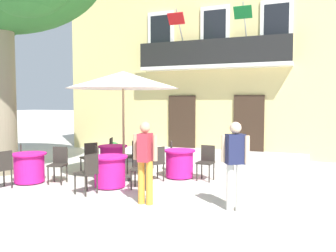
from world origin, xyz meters
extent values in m
plane|color=beige|center=(0.00, 0.00, 0.00)|extent=(120.00, 120.00, 0.00)
cube|color=#DBC67F|center=(0.78, 7.00, 3.75)|extent=(13.00, 4.00, 7.50)
cube|color=#332319|center=(-0.52, 4.97, 1.15)|extent=(1.10, 0.08, 2.30)
cube|color=#332319|center=(2.08, 4.97, 1.15)|extent=(1.10, 0.08, 2.30)
cube|color=silver|center=(-1.42, 4.96, 4.65)|extent=(1.10, 0.08, 1.90)
cube|color=black|center=(-1.42, 4.93, 4.65)|extent=(0.84, 0.04, 1.60)
cube|color=silver|center=(0.78, 4.96, 4.65)|extent=(1.10, 0.08, 1.90)
cube|color=black|center=(0.78, 4.93, 4.65)|extent=(0.84, 0.04, 1.60)
cube|color=silver|center=(2.98, 4.96, 4.65)|extent=(1.10, 0.08, 1.90)
cube|color=black|center=(2.98, 4.93, 4.65)|extent=(0.84, 0.04, 1.60)
cube|color=silver|center=(0.78, 4.67, 3.34)|extent=(5.60, 0.65, 0.12)
cube|color=black|center=(0.78, 4.38, 3.85)|extent=(5.60, 0.06, 0.90)
cylinder|color=#B2B2B7|center=(-0.42, 4.50, 4.75)|extent=(0.04, 0.95, 1.33)
cube|color=red|center=(-0.42, 4.05, 5.05)|extent=(0.60, 0.29, 0.38)
cylinder|color=#B2B2B7|center=(1.98, 4.50, 4.75)|extent=(0.04, 0.95, 1.33)
cube|color=#146B2D|center=(1.98, 4.05, 5.05)|extent=(0.60, 0.29, 0.38)
cylinder|color=#995638|center=(-1.52, 4.70, 3.54)|extent=(0.36, 0.36, 0.27)
ellipsoid|color=#38843D|center=(-1.52, 4.70, 3.82)|extent=(0.46, 0.46, 0.29)
cylinder|color=#995638|center=(0.01, 4.70, 3.53)|extent=(0.35, 0.35, 0.27)
ellipsoid|color=#38843D|center=(0.01, 4.70, 3.84)|extent=(0.46, 0.46, 0.35)
cylinder|color=#47423D|center=(1.55, 4.70, 3.54)|extent=(0.35, 0.35, 0.28)
ellipsoid|color=#38843D|center=(1.55, 4.70, 3.82)|extent=(0.45, 0.45, 0.28)
cylinder|color=slate|center=(3.08, 4.70, 3.55)|extent=(0.27, 0.27, 0.29)
ellipsoid|color=#38843D|center=(3.08, 4.70, 3.93)|extent=(0.35, 0.35, 0.48)
cube|color=silver|center=(0.78, 3.75, 0.12)|extent=(6.79, 2.50, 0.25)
cylinder|color=#7F755B|center=(-3.95, -0.56, 2.08)|extent=(0.78, 0.78, 4.15)
cylinder|color=#DB1984|center=(-0.24, -0.81, 0.37)|extent=(0.74, 0.74, 0.68)
cylinder|color=#DB1984|center=(-0.24, -0.81, 0.74)|extent=(0.86, 0.86, 0.04)
cylinder|color=#2D2823|center=(-0.24, -0.81, 0.01)|extent=(0.44, 0.44, 0.03)
cylinder|color=#2D2823|center=(0.69, -0.78, 0.23)|extent=(0.04, 0.04, 0.45)
cylinder|color=#2D2823|center=(0.36, -0.86, 0.23)|extent=(0.04, 0.04, 0.45)
cylinder|color=#2D2823|center=(0.62, -0.45, 0.23)|extent=(0.04, 0.04, 0.45)
cylinder|color=#2D2823|center=(0.29, -0.52, 0.23)|extent=(0.04, 0.04, 0.45)
cube|color=#2D2823|center=(0.49, -0.65, 0.47)|extent=(0.48, 0.48, 0.04)
cube|color=#2D2823|center=(0.45, -0.48, 0.70)|extent=(0.38, 0.12, 0.42)
cylinder|color=#2D2823|center=(-0.76, -0.03, 0.23)|extent=(0.04, 0.04, 0.45)
cylinder|color=#2D2823|center=(-0.52, -0.28, 0.23)|extent=(0.04, 0.04, 0.45)
cylinder|color=#2D2823|center=(-1.00, -0.27, 0.23)|extent=(0.04, 0.04, 0.45)
cylinder|color=#2D2823|center=(-0.77, -0.51, 0.23)|extent=(0.04, 0.04, 0.45)
cube|color=#2D2823|center=(-0.76, -0.27, 0.47)|extent=(0.57, 0.57, 0.04)
cube|color=#2D2823|center=(-0.89, -0.40, 0.70)|extent=(0.29, 0.30, 0.42)
cylinder|color=#2D2823|center=(-0.61, -1.67, 0.23)|extent=(0.04, 0.04, 0.45)
cylinder|color=#2D2823|center=(-0.54, -1.34, 0.23)|extent=(0.04, 0.04, 0.45)
cylinder|color=#2D2823|center=(-0.28, -1.75, 0.23)|extent=(0.04, 0.04, 0.45)
cylinder|color=#2D2823|center=(-0.20, -1.42, 0.23)|extent=(0.04, 0.04, 0.45)
cube|color=#2D2823|center=(-0.41, -1.55, 0.47)|extent=(0.48, 0.48, 0.04)
cube|color=#2D2823|center=(-0.23, -1.59, 0.70)|extent=(0.12, 0.38, 0.42)
cylinder|color=#DB1984|center=(-2.39, -1.19, 0.37)|extent=(0.74, 0.74, 0.68)
cylinder|color=#DB1984|center=(-2.39, -1.19, 0.74)|extent=(0.86, 0.86, 0.04)
cylinder|color=#2D2823|center=(-2.39, -1.19, 0.01)|extent=(0.44, 0.44, 0.03)
cylinder|color=#2D2823|center=(-1.46, -1.10, 0.23)|extent=(0.04, 0.04, 0.45)
cylinder|color=#2D2823|center=(-1.78, -1.20, 0.23)|extent=(0.04, 0.04, 0.45)
cylinder|color=#2D2823|center=(-1.55, -0.78, 0.23)|extent=(0.04, 0.04, 0.45)
cylinder|color=#2D2823|center=(-1.88, -0.87, 0.23)|extent=(0.04, 0.04, 0.45)
cube|color=#2D2823|center=(-1.67, -0.99, 0.47)|extent=(0.49, 0.49, 0.04)
cube|color=#2D2823|center=(-1.72, -0.81, 0.70)|extent=(0.38, 0.14, 0.42)
cylinder|color=#2D2823|center=(-2.93, -0.43, 0.23)|extent=(0.04, 0.04, 0.45)
cylinder|color=#2D2823|center=(-2.69, -0.66, 0.23)|extent=(0.04, 0.04, 0.45)
cylinder|color=#2D2823|center=(-3.17, -0.67, 0.23)|extent=(0.04, 0.04, 0.45)
cylinder|color=#2D2823|center=(-2.92, -0.91, 0.23)|extent=(0.04, 0.04, 0.45)
cube|color=#2D2823|center=(-2.93, -0.67, 0.47)|extent=(0.57, 0.57, 0.04)
cube|color=#2D2823|center=(-3.05, -0.80, 0.70)|extent=(0.30, 0.29, 0.42)
cylinder|color=#2D2823|center=(-2.69, -1.72, 0.23)|extent=(0.04, 0.04, 0.45)
cylinder|color=#2D2823|center=(-2.35, -1.79, 0.23)|extent=(0.04, 0.04, 0.45)
cube|color=#2D2823|center=(-2.56, -1.92, 0.47)|extent=(0.48, 0.48, 0.04)
cube|color=#2D2823|center=(-2.38, -1.96, 0.70)|extent=(0.13, 0.38, 0.42)
cylinder|color=#DB1984|center=(-1.22, 0.93, 0.37)|extent=(0.74, 0.74, 0.68)
cylinder|color=#DB1984|center=(-1.22, 0.93, 0.74)|extent=(0.86, 0.86, 0.04)
cylinder|color=#2D2823|center=(-1.22, 0.93, 0.01)|extent=(0.44, 0.44, 0.03)
cylinder|color=#2D2823|center=(-1.40, 1.85, 0.23)|extent=(0.04, 0.04, 0.45)
cylinder|color=#2D2823|center=(-1.27, 1.53, 0.23)|extent=(0.04, 0.04, 0.45)
cylinder|color=#2D2823|center=(-1.71, 1.72, 0.23)|extent=(0.04, 0.04, 0.45)
cylinder|color=#2D2823|center=(-1.59, 1.41, 0.23)|extent=(0.04, 0.04, 0.45)
cube|color=#2D2823|center=(-1.49, 1.63, 0.47)|extent=(0.52, 0.52, 0.04)
cube|color=#2D2823|center=(-1.66, 1.56, 0.70)|extent=(0.18, 0.37, 0.42)
cylinder|color=#2D2823|center=(-1.87, 0.25, 0.23)|extent=(0.04, 0.04, 0.45)
cylinder|color=#2D2823|center=(-1.68, 0.54, 0.23)|extent=(0.04, 0.04, 0.45)
cylinder|color=#2D2823|center=(-1.59, 0.07, 0.23)|extent=(0.04, 0.04, 0.45)
cylinder|color=#2D2823|center=(-1.40, 0.35, 0.23)|extent=(0.04, 0.04, 0.45)
cube|color=#2D2823|center=(-1.63, 0.30, 0.47)|extent=(0.55, 0.55, 0.04)
cube|color=#2D2823|center=(-1.48, 0.20, 0.70)|extent=(0.24, 0.34, 0.42)
cylinder|color=#2D2823|center=(-0.30, 0.77, 0.23)|extent=(0.04, 0.04, 0.45)
cylinder|color=#2D2823|center=(-0.64, 0.76, 0.23)|extent=(0.04, 0.04, 0.45)
cylinder|color=#2D2823|center=(-0.30, 1.11, 0.23)|extent=(0.04, 0.04, 0.45)
cylinder|color=#2D2823|center=(-0.64, 1.10, 0.23)|extent=(0.04, 0.04, 0.45)
cube|color=#2D2823|center=(-0.47, 0.93, 0.47)|extent=(0.40, 0.40, 0.04)
cube|color=#2D2823|center=(-0.47, 1.11, 0.70)|extent=(0.38, 0.04, 0.42)
cylinder|color=#DB1984|center=(0.93, 0.82, 0.37)|extent=(0.74, 0.74, 0.68)
cylinder|color=#DB1984|center=(0.93, 0.82, 0.74)|extent=(0.86, 0.86, 0.04)
cylinder|color=#2D2823|center=(0.93, 0.82, 0.01)|extent=(0.44, 0.44, 0.03)
cylinder|color=#2D2823|center=(1.84, 0.57, 0.23)|extent=(0.04, 0.04, 0.45)
cylinder|color=#2D2823|center=(1.50, 0.60, 0.23)|extent=(0.04, 0.04, 0.45)
cylinder|color=#2D2823|center=(1.87, 0.91, 0.23)|extent=(0.04, 0.04, 0.45)
cylinder|color=#2D2823|center=(1.53, 0.94, 0.23)|extent=(0.04, 0.04, 0.45)
cube|color=#2D2823|center=(1.68, 0.76, 0.47)|extent=(0.43, 0.43, 0.04)
cube|color=#2D2823|center=(1.70, 0.94, 0.70)|extent=(0.38, 0.07, 0.42)
cylinder|color=#2D2823|center=(0.70, 1.72, 0.23)|extent=(0.04, 0.04, 0.45)
cylinder|color=#2D2823|center=(0.85, 1.42, 0.23)|extent=(0.04, 0.04, 0.45)
cylinder|color=#2D2823|center=(0.39, 1.58, 0.23)|extent=(0.04, 0.04, 0.45)
cylinder|color=#2D2823|center=(0.54, 1.27, 0.23)|extent=(0.04, 0.04, 0.45)
cube|color=#2D2823|center=(0.62, 1.50, 0.47)|extent=(0.53, 0.53, 0.04)
cube|color=#2D2823|center=(0.46, 1.42, 0.70)|extent=(0.20, 0.36, 0.42)
cylinder|color=#2D2823|center=(0.23, 0.21, 0.23)|extent=(0.04, 0.04, 0.45)
cylinder|color=#2D2823|center=(0.44, 0.47, 0.23)|extent=(0.04, 0.04, 0.45)
cylinder|color=#2D2823|center=(0.49, -0.01, 0.23)|extent=(0.04, 0.04, 0.45)
cylinder|color=#2D2823|center=(0.70, 0.26, 0.23)|extent=(0.04, 0.04, 0.45)
cube|color=#2D2823|center=(0.47, 0.23, 0.47)|extent=(0.56, 0.56, 0.04)
cube|color=#2D2823|center=(0.61, 0.12, 0.70)|extent=(0.27, 0.32, 0.42)
cylinder|color=#997A56|center=(-0.34, 0.03, 1.27)|extent=(0.06, 0.06, 2.55)
cylinder|color=#333333|center=(-0.34, 0.03, 0.04)|extent=(0.44, 0.44, 0.08)
cone|color=silver|center=(-0.34, 0.03, 2.62)|extent=(2.90, 2.90, 0.45)
cylinder|color=slate|center=(-2.97, 3.84, 0.11)|extent=(0.31, 0.31, 0.22)
ellipsoid|color=#2D7533|center=(-2.97, 3.84, 0.35)|extent=(0.41, 0.41, 0.26)
cylinder|color=gold|center=(1.07, -1.74, 0.44)|extent=(0.14, 0.14, 0.87)
cylinder|color=gold|center=(1.25, -1.74, 0.44)|extent=(0.14, 0.14, 0.87)
cube|color=#B72D3D|center=(1.16, -1.74, 1.15)|extent=(0.25, 0.36, 0.56)
sphere|color=tan|center=(1.16, -1.74, 1.55)|extent=(0.22, 0.22, 0.22)
cylinder|color=tan|center=(0.94, -1.74, 1.15)|extent=(0.09, 0.09, 0.52)
cylinder|color=tan|center=(1.38, -1.74, 1.15)|extent=(0.09, 0.09, 0.52)
cylinder|color=silver|center=(2.83, -1.50, 0.45)|extent=(0.14, 0.14, 0.90)
cylinder|color=silver|center=(3.01, -1.50, 0.45)|extent=(0.14, 0.14, 0.90)
cube|color=#1E2347|center=(2.92, -1.50, 1.18)|extent=(0.40, 0.37, 0.56)
sphere|color=beige|center=(2.92, -1.50, 1.58)|extent=(0.22, 0.22, 0.22)
cylinder|color=beige|center=(2.70, -1.50, 1.18)|extent=(0.09, 0.09, 0.52)
cylinder|color=beige|center=(3.14, -1.50, 1.18)|extent=(0.09, 0.09, 0.52)
camera|label=1|loc=(4.25, -8.02, 2.07)|focal=37.68mm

